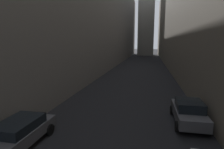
% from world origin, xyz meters
% --- Properties ---
extents(ground_plane, '(264.00, 264.00, 0.00)m').
position_xyz_m(ground_plane, '(0.00, 48.00, 0.00)').
color(ground_plane, black).
extents(building_block_left, '(15.43, 108.00, 23.68)m').
position_xyz_m(building_block_left, '(-13.22, 50.00, 11.84)').
color(building_block_left, slate).
rests_on(building_block_left, ground).
extents(building_block_right, '(11.10, 108.00, 22.88)m').
position_xyz_m(building_block_right, '(11.05, 50.00, 11.44)').
color(building_block_right, '#756B5B').
rests_on(building_block_right, ground).
extents(parked_car_left_third, '(1.92, 4.57, 1.37)m').
position_xyz_m(parked_car_left_third, '(-4.40, 19.15, 0.74)').
color(parked_car_left_third, '#4C4C51').
rests_on(parked_car_left_third, ground).
extents(parked_car_right_far, '(1.93, 4.14, 1.52)m').
position_xyz_m(parked_car_right_far, '(4.40, 23.84, 0.78)').
color(parked_car_right_far, '#4C4C51').
rests_on(parked_car_right_far, ground).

